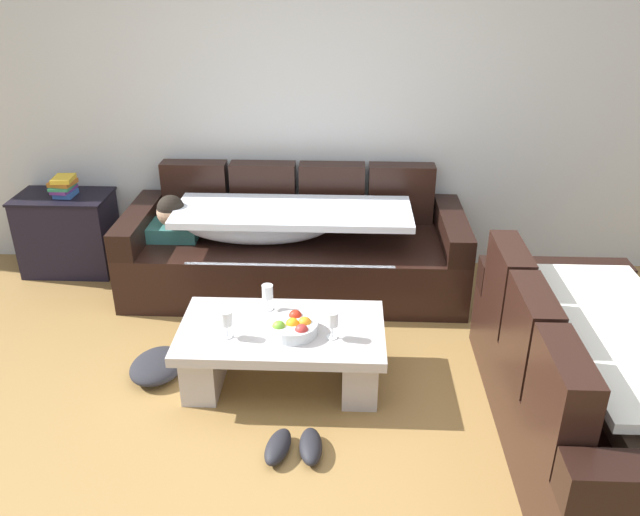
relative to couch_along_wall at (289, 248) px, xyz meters
name	(u,v)px	position (x,y,z in m)	size (l,w,h in m)	color
ground_plane	(292,428)	(0.15, -1.63, -0.33)	(14.00, 14.00, 0.00)	olive
back_wall	(312,97)	(0.15, 0.52, 1.02)	(9.00, 0.10, 2.70)	#B9BDBC
couch_along_wall	(289,248)	(0.00, 0.00, 0.00)	(2.50, 0.92, 0.88)	black
couch_near_window	(592,388)	(1.71, -1.64, 0.01)	(0.92, 1.91, 0.88)	black
coffee_table	(282,348)	(0.06, -1.20, -0.09)	(1.20, 0.68, 0.38)	#B4AEAC
fruit_bowl	(294,327)	(0.14, -1.26, 0.10)	(0.28, 0.28, 0.10)	silver
wine_glass_near_left	(226,319)	(-0.24, -1.31, 0.17)	(0.07, 0.07, 0.17)	silver
wine_glass_near_right	(332,320)	(0.36, -1.29, 0.17)	(0.07, 0.07, 0.17)	silver
wine_glass_far_back	(268,293)	(-0.04, -0.99, 0.17)	(0.07, 0.07, 0.17)	silver
side_cabinet	(69,233)	(-1.78, 0.22, -0.01)	(0.72, 0.44, 0.64)	black
book_stack_on_cabinet	(64,186)	(-1.75, 0.22, 0.39)	(0.19, 0.22, 0.15)	#2D569E
pair_of_shoes	(294,447)	(0.18, -1.82, -0.28)	(0.33, 0.29, 0.09)	black
crumpled_garment	(157,366)	(-0.72, -1.16, -0.27)	(0.40, 0.32, 0.12)	#232328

